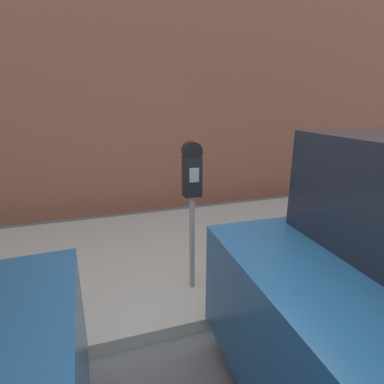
{
  "coord_description": "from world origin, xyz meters",
  "views": [
    {
      "loc": [
        -1.02,
        -1.27,
        1.97
      ],
      "look_at": [
        -0.19,
        1.32,
        1.15
      ],
      "focal_mm": 28.0,
      "sensor_mm": 36.0,
      "label": 1
    }
  ],
  "objects": [
    {
      "name": "sidewalk",
      "position": [
        0.0,
        2.2,
        0.06
      ],
      "size": [
        24.0,
        2.8,
        0.12
      ],
      "color": "#ADAAA3",
      "rests_on": "ground_plane"
    },
    {
      "name": "building_facade",
      "position": [
        0.0,
        4.2,
        3.41
      ],
      "size": [
        24.0,
        0.3,
        6.82
      ],
      "color": "#935642",
      "rests_on": "ground_plane"
    },
    {
      "name": "parking_meter",
      "position": [
        -0.19,
        1.32,
        1.21
      ],
      "size": [
        0.18,
        0.13,
        1.51
      ],
      "color": "gray",
      "rests_on": "sidewalk"
    }
  ]
}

